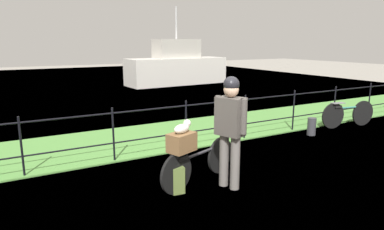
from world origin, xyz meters
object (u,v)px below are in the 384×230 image
(cyclist_person, at_px, (230,123))
(mooring_bollard, at_px, (312,127))
(bicycle_main, at_px, (199,163))
(wooden_crate, at_px, (182,142))
(terrier_dog, at_px, (183,128))
(moored_boat_near, at_px, (177,67))
(bicycle_parked, at_px, (348,114))
(backpack_on_paving, at_px, (176,178))

(cyclist_person, height_order, mooring_bollard, cyclist_person)
(cyclist_person, xyz_separation_m, mooring_bollard, (3.42, 1.45, -0.80))
(bicycle_main, relative_size, wooden_crate, 4.01)
(terrier_dog, relative_size, moored_boat_near, 0.06)
(cyclist_person, height_order, moored_boat_near, moored_boat_near)
(bicycle_main, height_order, moored_boat_near, moored_boat_near)
(mooring_bollard, bearing_deg, bicycle_parked, 4.12)
(wooden_crate, bearing_deg, cyclist_person, -18.49)
(mooring_bollard, height_order, bicycle_parked, bicycle_parked)
(bicycle_parked, bearing_deg, mooring_bollard, -175.88)
(terrier_dog, distance_m, mooring_bollard, 4.32)
(bicycle_parked, bearing_deg, moored_boat_near, 88.24)
(bicycle_main, distance_m, terrier_dog, 0.73)
(cyclist_person, relative_size, bicycle_parked, 1.04)
(bicycle_main, distance_m, moored_boat_near, 12.80)
(terrier_dog, bearing_deg, wooden_crate, -159.95)
(wooden_crate, distance_m, backpack_on_paving, 0.55)
(bicycle_main, height_order, backpack_on_paving, bicycle_main)
(bicycle_parked, height_order, moored_boat_near, moored_boat_near)
(backpack_on_paving, bearing_deg, cyclist_person, -100.62)
(wooden_crate, distance_m, cyclist_person, 0.77)
(bicycle_main, relative_size, cyclist_person, 0.95)
(cyclist_person, relative_size, backpack_on_paving, 4.21)
(mooring_bollard, bearing_deg, bicycle_main, -163.76)
(wooden_crate, bearing_deg, bicycle_main, 20.05)
(wooden_crate, distance_m, bicycle_parked, 5.70)
(backpack_on_paving, relative_size, mooring_bollard, 0.97)
(backpack_on_paving, bearing_deg, terrier_dog, -94.37)
(mooring_bollard, distance_m, moored_boat_near, 10.63)
(bicycle_main, bearing_deg, backpack_on_paving, -167.02)
(bicycle_main, bearing_deg, wooden_crate, -159.95)
(wooden_crate, relative_size, backpack_on_paving, 0.99)
(bicycle_main, bearing_deg, mooring_bollard, 16.24)
(cyclist_person, xyz_separation_m, backpack_on_paving, (-0.76, 0.26, -0.80))
(mooring_bollard, bearing_deg, backpack_on_paving, -164.10)
(terrier_dog, relative_size, backpack_on_paving, 0.81)
(bicycle_main, bearing_deg, terrier_dog, -159.95)
(wooden_crate, distance_m, mooring_bollard, 4.32)
(bicycle_parked, relative_size, moored_boat_near, 0.30)
(backpack_on_paving, distance_m, bicycle_parked, 5.76)
(cyclist_person, bearing_deg, moored_boat_near, 66.57)
(moored_boat_near, bearing_deg, wooden_crate, -116.58)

